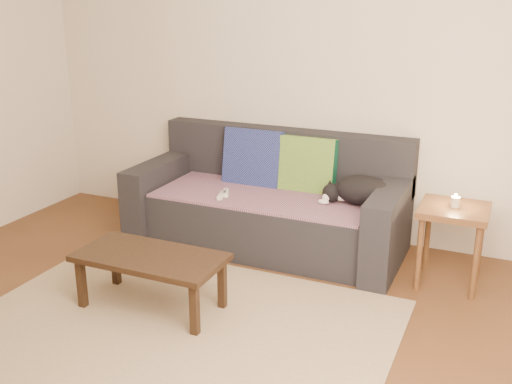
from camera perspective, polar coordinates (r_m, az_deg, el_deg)
ground at (r=3.58m, az=-8.81°, el=-13.87°), size 4.50×4.50×0.00m
back_wall at (r=4.87m, az=3.34°, el=11.21°), size 4.50×0.04×2.60m
sofa at (r=4.70m, az=1.28°, el=-1.43°), size 2.10×0.94×0.87m
throw_blanket at (r=4.59m, az=0.85°, el=-0.35°), size 1.66×0.74×0.02m
cushion_navy at (r=4.84m, az=-0.25°, el=3.11°), size 0.49×0.21×0.50m
cushion_green at (r=4.67m, az=4.93°, el=2.50°), size 0.44×0.18×0.46m
cat at (r=4.41m, az=9.79°, el=0.15°), size 0.54×0.42×0.21m
wii_remote_a at (r=4.58m, az=-2.86°, el=-0.07°), size 0.10×0.15×0.03m
wii_remote_b at (r=4.52m, az=-3.30°, el=-0.33°), size 0.07×0.15×0.03m
side_table at (r=4.21m, az=18.26°, el=-2.62°), size 0.44×0.44×0.56m
candle at (r=4.17m, az=18.44°, el=-0.88°), size 0.06×0.06×0.09m
rug at (r=3.68m, az=-7.54°, el=-12.69°), size 2.50×1.80×0.01m
coffee_table at (r=3.78m, az=-10.02°, el=-6.54°), size 0.92×0.46×0.37m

